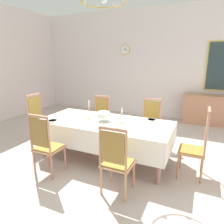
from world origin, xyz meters
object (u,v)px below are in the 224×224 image
Objects in this scene: chair_south_a at (46,144)px; spoon_secondary at (104,128)px; chair_south_b at (116,160)px; chandelier at (104,2)px; dining_table at (105,125)px; bowl_far_right at (107,115)px; bowl_near_left at (151,120)px; sideboard at (207,110)px; spoon_primary at (158,121)px; chair_head_west at (40,120)px; candlestick_west at (89,112)px; bowl_far_left at (53,121)px; chair_north_b at (150,122)px; mounted_clock at (125,50)px; chair_head_east at (197,144)px; soup_tureen at (104,116)px; framed_painting at (224,66)px; candlestick_east at (122,117)px; bowl_near_right at (97,127)px; chair_north_a at (100,116)px.

spoon_secondary is at bearing 37.10° from chair_south_a.
chandelier is at bearing 124.27° from chair_south_b.
dining_table is 17.01× the size of bowl_far_right.
bowl_near_left is 0.13× the size of sideboard.
spoon_primary is 0.22× the size of chandelier.
chandelier is (1.70, 0.00, 2.31)m from chair_head_west.
bowl_far_right is at bearing 54.82° from sideboard.
candlestick_west reaches higher than bowl_far_left.
chair_north_b is 2.62m from chandelier.
bowl_near_left is 1.93m from bowl_far_left.
dining_table is at bearing -154.47° from bowl_near_left.
chair_head_east is at bearing -52.96° from mounted_clock.
soup_tureen is at bearing 27.73° from bowl_far_left.
bowl_far_left is 2.05m from spoon_primary.
framed_painting reaches higher than bowl_far_left.
bowl_far_right is (-0.81, -0.57, 0.23)m from chair_north_b.
chair_south_a is 0.93× the size of chair_head_west.
chair_south_b is 3.43× the size of candlestick_east.
candlestick_west is 2.01× the size of bowl_far_left.
chair_head_east reaches higher than dining_table.
bowl_far_left is 0.56× the size of mounted_clock.
chair_head_east is 6.30× the size of bowl_far_left.
chandelier is at bearing -155.30° from spoon_primary.
chair_head_west is 1.91m from spoon_secondary.
chair_head_east is 3.83× the size of candlestick_east.
soup_tureen is at bearing -73.35° from bowl_far_right.
sideboard is 3.34m from mounted_clock.
chandelier reaches higher than sideboard.
chair_south_b is 6.17× the size of bowl_near_right.
chandelier is at bearing 0.00° from candlestick_west.
chair_head_west is 2.69m from spoon_primary.
chandelier is (-0.66, 0.98, 2.34)m from chair_south_b.
bowl_near_right is (-0.62, 0.57, 0.24)m from chair_south_b.
candlestick_west is at bearing -161.52° from bowl_near_left.
chair_head_east is at bearing 43.32° from chair_south_b.
chair_head_west is 6.73× the size of bowl_near_right.
framed_painting reaches higher than bowl_near_right.
chair_south_b is (1.30, 0.00, -0.01)m from chair_south_a.
bowl_far_left is at bearing 79.46° from chair_north_a.
dining_table is 8.60× the size of soup_tureen.
dining_table is 0.92m from bowl_near_left.
bowl_near_left is 1.08× the size of spoon_primary.
framed_painting is (2.18, 3.51, 0.85)m from soup_tureen.
chandelier reaches higher than framed_painting.
chair_head_west is at bearing 90.00° from chair_head_east.
chair_north_b reaches higher than chair_south_b.
chair_south_b is 1.62m from bowl_far_right.
chair_north_a reaches higher than dining_table.
candlestick_west is at bearing -161.30° from spoon_primary.
chair_south_a is at bearing -135.32° from candlestick_east.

